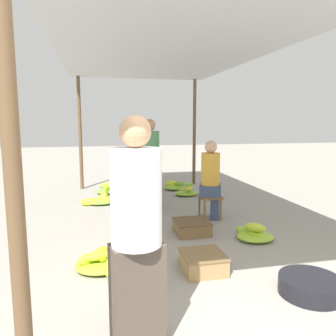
# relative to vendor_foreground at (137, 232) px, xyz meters

# --- Properties ---
(canopy_post_front_left) EXTENTS (0.08, 0.08, 2.62)m
(canopy_post_front_left) POSITION_rel_vendor_foreground_xyz_m (-0.62, -0.62, 0.46)
(canopy_post_front_left) COLOR brown
(canopy_post_front_left) RESTS_ON ground
(canopy_post_back_left) EXTENTS (0.08, 0.08, 2.62)m
(canopy_post_back_left) POSITION_rel_vendor_foreground_xyz_m (-0.62, 5.77, 0.46)
(canopy_post_back_left) COLOR brown
(canopy_post_back_left) RESTS_ON ground
(canopy_post_back_right) EXTENTS (0.08, 0.08, 2.62)m
(canopy_post_back_right) POSITION_rel_vendor_foreground_xyz_m (2.16, 5.77, 0.46)
(canopy_post_back_right) COLOR brown
(canopy_post_back_right) RESTS_ON ground
(canopy_tarp) EXTENTS (3.18, 6.79, 0.04)m
(canopy_tarp) POSITION_rel_vendor_foreground_xyz_m (0.77, 2.58, 1.79)
(canopy_tarp) COLOR #B2B2B7
(canopy_tarp) RESTS_ON canopy_post_front_left
(vendor_foreground) EXTENTS (0.41, 0.41, 1.65)m
(vendor_foreground) POSITION_rel_vendor_foreground_xyz_m (0.00, 0.00, 0.00)
(vendor_foreground) COLOR #4C4238
(vendor_foreground) RESTS_ON ground
(stool) EXTENTS (0.34, 0.34, 0.40)m
(stool) POSITION_rel_vendor_foreground_xyz_m (1.54, 2.81, -0.54)
(stool) COLOR brown
(stool) RESTS_ON ground
(vendor_seated) EXTENTS (0.44, 0.44, 1.30)m
(vendor_seated) POSITION_rel_vendor_foreground_xyz_m (1.56, 2.82, -0.18)
(vendor_seated) COLOR #384766
(vendor_seated) RESTS_ON ground
(basin_black) EXTENTS (0.58, 0.58, 0.16)m
(basin_black) POSITION_rel_vendor_foreground_xyz_m (1.66, 0.36, -0.77)
(basin_black) COLOR black
(basin_black) RESTS_ON ground
(banana_pile_left_0) EXTENTS (0.71, 0.53, 0.19)m
(banana_pile_left_0) POSITION_rel_vendor_foreground_xyz_m (-0.23, 4.24, -0.79)
(banana_pile_left_0) COLOR #CCD628
(banana_pile_left_0) RESTS_ON ground
(banana_pile_left_1) EXTENTS (0.56, 0.63, 0.23)m
(banana_pile_left_1) POSITION_rel_vendor_foreground_xyz_m (-0.23, 1.32, -0.77)
(banana_pile_left_1) COLOR #CAD528
(banana_pile_left_1) RESTS_ON ground
(banana_pile_left_2) EXTENTS (0.54, 0.59, 0.25)m
(banana_pile_left_2) POSITION_rel_vendor_foreground_xyz_m (-0.04, 5.08, -0.76)
(banana_pile_left_2) COLOR #73B238
(banana_pile_left_2) RESTS_ON ground
(banana_pile_right_0) EXTENTS (0.50, 0.53, 0.19)m
(banana_pile_right_0) POSITION_rel_vendor_foreground_xyz_m (1.53, 5.25, -0.78)
(banana_pile_right_0) COLOR #B9CE2B
(banana_pile_right_0) RESTS_ON ground
(banana_pile_right_1) EXTENTS (0.51, 0.54, 0.24)m
(banana_pile_right_1) POSITION_rel_vendor_foreground_xyz_m (1.81, 1.80, -0.78)
(banana_pile_right_1) COLOR #85B934
(banana_pile_right_1) RESTS_ON ground
(banana_pile_right_2) EXTENTS (0.50, 0.55, 0.28)m
(banana_pile_right_2) POSITION_rel_vendor_foreground_xyz_m (1.63, 4.58, -0.77)
(banana_pile_right_2) COLOR #73B237
(banana_pile_right_2) RESTS_ON ground
(crate_near) EXTENTS (0.45, 0.45, 0.20)m
(crate_near) POSITION_rel_vendor_foreground_xyz_m (0.83, 1.02, -0.76)
(crate_near) COLOR #9E7A4C
(crate_near) RESTS_ON ground
(crate_mid) EXTENTS (0.48, 0.48, 0.19)m
(crate_mid) POSITION_rel_vendor_foreground_xyz_m (1.05, 2.20, -0.76)
(crate_mid) COLOR brown
(crate_mid) RESTS_ON ground
(shopper_walking_mid) EXTENTS (0.41, 0.41, 1.54)m
(shopper_walking_mid) POSITION_rel_vendor_foreground_xyz_m (0.74, 4.93, -0.06)
(shopper_walking_mid) COLOR #4C4238
(shopper_walking_mid) RESTS_ON ground
(shopper_walking_far) EXTENTS (0.40, 0.40, 1.64)m
(shopper_walking_far) POSITION_rel_vendor_foreground_xyz_m (0.69, 3.71, -0.00)
(shopper_walking_far) COLOR #2D2D33
(shopper_walking_far) RESTS_ON ground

